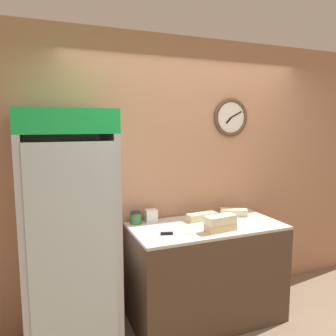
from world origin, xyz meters
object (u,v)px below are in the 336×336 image
at_px(sandwich_stack_bottom, 220,227).
at_px(sandwich_flat_right, 234,212).
at_px(beverage_cooler, 68,222).
at_px(sandwich_flat_left, 202,217).
at_px(sandwich_stack_middle, 221,219).
at_px(condiment_jar, 136,218).
at_px(napkin_dispenser, 151,215).
at_px(chefs_knife, 175,234).

distance_m(sandwich_stack_bottom, sandwich_flat_right, 0.54).
bearing_deg(beverage_cooler, sandwich_flat_left, 3.21).
height_order(sandwich_stack_middle, sandwich_flat_right, sandwich_stack_middle).
height_order(condiment_jar, napkin_dispenser, napkin_dispenser).
bearing_deg(chefs_knife, beverage_cooler, 165.38).
distance_m(sandwich_flat_left, sandwich_flat_right, 0.38).
height_order(beverage_cooler, sandwich_stack_bottom, beverage_cooler).
bearing_deg(sandwich_flat_left, napkin_dispenser, 164.14).
distance_m(sandwich_flat_left, chefs_knife, 0.50).
height_order(beverage_cooler, sandwich_flat_right, beverage_cooler).
height_order(sandwich_flat_left, napkin_dispenser, napkin_dispenser).
relative_size(sandwich_flat_left, condiment_jar, 2.71).
xyz_separation_m(sandwich_stack_bottom, chefs_knife, (-0.40, 0.06, -0.03)).
bearing_deg(sandwich_flat_left, sandwich_stack_bottom, -90.66).
distance_m(sandwich_flat_left, napkin_dispenser, 0.50).
height_order(chefs_knife, napkin_dispenser, napkin_dispenser).
relative_size(sandwich_stack_bottom, chefs_knife, 0.83).
relative_size(beverage_cooler, chefs_knife, 5.71).
bearing_deg(sandwich_stack_bottom, napkin_dispenser, 134.01).
bearing_deg(sandwich_stack_middle, sandwich_flat_left, 89.34).
distance_m(sandwich_flat_right, condiment_jar, 1.02).
height_order(sandwich_stack_bottom, sandwich_flat_right, sandwich_stack_bottom).
distance_m(sandwich_stack_bottom, sandwich_stack_middle, 0.07).
distance_m(sandwich_stack_bottom, chefs_knife, 0.41).
distance_m(chefs_knife, napkin_dispenser, 0.44).
xyz_separation_m(beverage_cooler, sandwich_stack_middle, (1.25, -0.28, -0.04)).
bearing_deg(condiment_jar, sandwich_stack_bottom, -37.47).
bearing_deg(beverage_cooler, sandwich_flat_right, 3.26).
relative_size(sandwich_stack_middle, napkin_dispenser, 2.42).
relative_size(chefs_knife, napkin_dispenser, 2.87).
distance_m(beverage_cooler, sandwich_flat_left, 1.26).
xyz_separation_m(sandwich_flat_right, chefs_knife, (-0.79, -0.31, -0.03)).
bearing_deg(sandwich_stack_bottom, condiment_jar, 142.53).
distance_m(beverage_cooler, napkin_dispenser, 0.81).
relative_size(chefs_knife, condiment_jar, 3.01).
height_order(beverage_cooler, sandwich_flat_left, beverage_cooler).
relative_size(condiment_jar, napkin_dispenser, 0.96).
bearing_deg(beverage_cooler, sandwich_stack_bottom, -12.79).
bearing_deg(chefs_knife, sandwich_stack_bottom, -8.84).
xyz_separation_m(sandwich_stack_bottom, sandwich_stack_middle, (0.00, 0.00, 0.07)).
bearing_deg(condiment_jar, sandwich_flat_right, -5.87).
height_order(sandwich_flat_right, chefs_knife, sandwich_flat_right).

